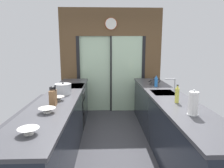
{
  "coord_description": "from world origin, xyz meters",
  "views": [
    {
      "loc": [
        -0.17,
        -3.0,
        1.74
      ],
      "look_at": [
        -0.02,
        0.95,
        1.01
      ],
      "focal_mm": 32.7,
      "sensor_mm": 36.0,
      "label": 1
    }
  ],
  "objects_px": {
    "stock_pot": "(63,89)",
    "mixing_bowl_near": "(29,131)",
    "knife_block": "(53,98)",
    "oven_range": "(71,107)",
    "mixing_bowl_far": "(58,98)",
    "paper_towel_roll": "(193,104)",
    "soap_bottle_near": "(177,95)",
    "soap_bottle_far": "(156,82)",
    "kettle": "(154,81)",
    "mixing_bowl_mid": "(47,110)"
  },
  "relations": [
    {
      "from": "knife_block",
      "to": "stock_pot",
      "type": "relative_size",
      "value": 1.04
    },
    {
      "from": "knife_block",
      "to": "soap_bottle_near",
      "type": "xyz_separation_m",
      "value": [
        1.78,
        0.09,
        0.0
      ]
    },
    {
      "from": "mixing_bowl_near",
      "to": "kettle",
      "type": "distance_m",
      "value": 3.04
    },
    {
      "from": "mixing_bowl_far",
      "to": "paper_towel_roll",
      "type": "distance_m",
      "value": 1.93
    },
    {
      "from": "mixing_bowl_mid",
      "to": "knife_block",
      "type": "height_order",
      "value": "knife_block"
    },
    {
      "from": "soap_bottle_near",
      "to": "soap_bottle_far",
      "type": "relative_size",
      "value": 1.15
    },
    {
      "from": "mixing_bowl_mid",
      "to": "mixing_bowl_far",
      "type": "height_order",
      "value": "same"
    },
    {
      "from": "oven_range",
      "to": "stock_pot",
      "type": "relative_size",
      "value": 3.22
    },
    {
      "from": "knife_block",
      "to": "paper_towel_roll",
      "type": "xyz_separation_m",
      "value": [
        1.78,
        -0.46,
        0.03
      ]
    },
    {
      "from": "stock_pot",
      "to": "mixing_bowl_near",
      "type": "bearing_deg",
      "value": -90.0
    },
    {
      "from": "soap_bottle_near",
      "to": "paper_towel_roll",
      "type": "distance_m",
      "value": 0.55
    },
    {
      "from": "knife_block",
      "to": "soap_bottle_near",
      "type": "height_order",
      "value": "knife_block"
    },
    {
      "from": "soap_bottle_far",
      "to": "paper_towel_roll",
      "type": "xyz_separation_m",
      "value": [
        0.0,
        -1.77,
        0.04
      ]
    },
    {
      "from": "mixing_bowl_far",
      "to": "knife_block",
      "type": "relative_size",
      "value": 0.7
    },
    {
      "from": "stock_pot",
      "to": "kettle",
      "type": "height_order",
      "value": "stock_pot"
    },
    {
      "from": "soap_bottle_far",
      "to": "oven_range",
      "type": "bearing_deg",
      "value": 174.94
    },
    {
      "from": "oven_range",
      "to": "knife_block",
      "type": "relative_size",
      "value": 3.1
    },
    {
      "from": "oven_range",
      "to": "mixing_bowl_near",
      "type": "bearing_deg",
      "value": -89.56
    },
    {
      "from": "mixing_bowl_mid",
      "to": "paper_towel_roll",
      "type": "bearing_deg",
      "value": -4.8
    },
    {
      "from": "knife_block",
      "to": "kettle",
      "type": "bearing_deg",
      "value": 40.24
    },
    {
      "from": "mixing_bowl_near",
      "to": "stock_pot",
      "type": "height_order",
      "value": "stock_pot"
    },
    {
      "from": "mixing_bowl_mid",
      "to": "soap_bottle_far",
      "type": "relative_size",
      "value": 0.9
    },
    {
      "from": "mixing_bowl_near",
      "to": "knife_block",
      "type": "relative_size",
      "value": 0.68
    },
    {
      "from": "mixing_bowl_near",
      "to": "mixing_bowl_far",
      "type": "relative_size",
      "value": 0.96
    },
    {
      "from": "kettle",
      "to": "paper_towel_roll",
      "type": "bearing_deg",
      "value": -90.04
    },
    {
      "from": "mixing_bowl_far",
      "to": "paper_towel_roll",
      "type": "height_order",
      "value": "paper_towel_roll"
    },
    {
      "from": "oven_range",
      "to": "mixing_bowl_near",
      "type": "relative_size",
      "value": 4.59
    },
    {
      "from": "mixing_bowl_mid",
      "to": "soap_bottle_far",
      "type": "bearing_deg",
      "value": 42.36
    },
    {
      "from": "mixing_bowl_far",
      "to": "paper_towel_roll",
      "type": "xyz_separation_m",
      "value": [
        1.78,
        -0.73,
        0.11
      ]
    },
    {
      "from": "soap_bottle_far",
      "to": "kettle",
      "type": "bearing_deg",
      "value": 89.56
    },
    {
      "from": "mixing_bowl_mid",
      "to": "soap_bottle_near",
      "type": "distance_m",
      "value": 1.83
    },
    {
      "from": "oven_range",
      "to": "paper_towel_roll",
      "type": "distance_m",
      "value": 2.71
    },
    {
      "from": "mixing_bowl_near",
      "to": "knife_block",
      "type": "height_order",
      "value": "knife_block"
    },
    {
      "from": "stock_pot",
      "to": "soap_bottle_near",
      "type": "height_order",
      "value": "soap_bottle_near"
    },
    {
      "from": "mixing_bowl_far",
      "to": "soap_bottle_near",
      "type": "bearing_deg",
      "value": -5.94
    },
    {
      "from": "mixing_bowl_near",
      "to": "mixing_bowl_far",
      "type": "xyz_separation_m",
      "value": [
        -0.0,
        1.22,
        0.0
      ]
    },
    {
      "from": "kettle",
      "to": "knife_block",
      "type": "bearing_deg",
      "value": -139.76
    },
    {
      "from": "oven_range",
      "to": "mixing_bowl_near",
      "type": "distance_m",
      "value": 2.47
    },
    {
      "from": "stock_pot",
      "to": "paper_towel_roll",
      "type": "relative_size",
      "value": 0.9
    },
    {
      "from": "mixing_bowl_mid",
      "to": "knife_block",
      "type": "relative_size",
      "value": 0.71
    },
    {
      "from": "mixing_bowl_near",
      "to": "soap_bottle_far",
      "type": "height_order",
      "value": "soap_bottle_far"
    },
    {
      "from": "kettle",
      "to": "oven_range",
      "type": "bearing_deg",
      "value": -178.76
    },
    {
      "from": "oven_range",
      "to": "kettle",
      "type": "distance_m",
      "value": 1.88
    },
    {
      "from": "mixing_bowl_far",
      "to": "paper_towel_roll",
      "type": "bearing_deg",
      "value": -22.43
    },
    {
      "from": "knife_block",
      "to": "paper_towel_roll",
      "type": "bearing_deg",
      "value": -14.58
    },
    {
      "from": "mixing_bowl_near",
      "to": "oven_range",
      "type": "bearing_deg",
      "value": 90.44
    },
    {
      "from": "knife_block",
      "to": "stock_pot",
      "type": "distance_m",
      "value": 0.7
    },
    {
      "from": "mixing_bowl_far",
      "to": "knife_block",
      "type": "xyz_separation_m",
      "value": [
        0.0,
        -0.27,
        0.08
      ]
    },
    {
      "from": "mixing_bowl_near",
      "to": "kettle",
      "type": "relative_size",
      "value": 0.77
    },
    {
      "from": "soap_bottle_far",
      "to": "paper_towel_roll",
      "type": "relative_size",
      "value": 0.74
    }
  ]
}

